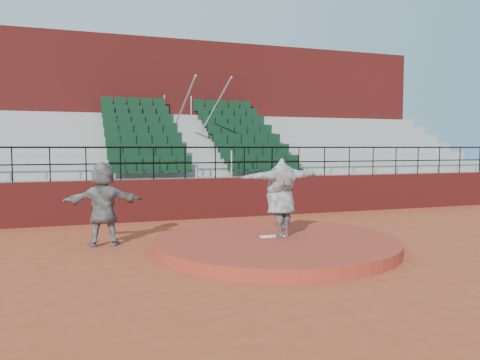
{
  "coord_description": "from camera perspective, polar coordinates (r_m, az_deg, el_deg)",
  "views": [
    {
      "loc": [
        -4.12,
        -9.65,
        2.3
      ],
      "look_at": [
        0.0,
        2.5,
        1.4
      ],
      "focal_mm": 35.0,
      "sensor_mm": 36.0,
      "label": 1
    }
  ],
  "objects": [
    {
      "name": "ground",
      "position": [
        10.74,
        4.33,
        -8.36
      ],
      "size": [
        90.0,
        90.0,
        0.0
      ],
      "primitive_type": "plane",
      "color": "#A64225",
      "rests_on": "ground"
    },
    {
      "name": "pitchers_mound",
      "position": [
        10.72,
        4.34,
        -7.71
      ],
      "size": [
        5.5,
        5.5,
        0.25
      ],
      "primitive_type": "cylinder",
      "color": "#A03523",
      "rests_on": "ground"
    },
    {
      "name": "pitching_rubber",
      "position": [
        10.83,
        4.03,
        -6.83
      ],
      "size": [
        0.6,
        0.15,
        0.03
      ],
      "primitive_type": "cube",
      "color": "white",
      "rests_on": "pitchers_mound"
    },
    {
      "name": "boundary_wall",
      "position": [
        15.31,
        -3.01,
        -2.18
      ],
      "size": [
        24.0,
        0.3,
        1.3
      ],
      "primitive_type": "cube",
      "color": "maroon",
      "rests_on": "ground"
    },
    {
      "name": "wall_railing",
      "position": [
        15.22,
        -3.03,
        2.99
      ],
      "size": [
        24.04,
        0.05,
        1.03
      ],
      "color": "black",
      "rests_on": "boundary_wall"
    },
    {
      "name": "seating_deck",
      "position": [
        18.78,
        -6.04,
        1.34
      ],
      "size": [
        24.0,
        5.97,
        4.63
      ],
      "color": "gray",
      "rests_on": "ground"
    },
    {
      "name": "press_box_facade",
      "position": [
        22.66,
        -8.29,
        7.13
      ],
      "size": [
        24.0,
        3.0,
        7.1
      ],
      "primitive_type": "cube",
      "color": "maroon",
      "rests_on": "ground"
    },
    {
      "name": "pitcher",
      "position": [
        10.71,
        4.99,
        -2.16
      ],
      "size": [
        2.29,
        1.02,
        1.8
      ],
      "primitive_type": "imported",
      "rotation": [
        0.0,
        0.0,
        3.33
      ],
      "color": "black",
      "rests_on": "pitchers_mound"
    },
    {
      "name": "fielder",
      "position": [
        11.38,
        -16.33,
        -2.78
      ],
      "size": [
        1.84,
        0.63,
        1.97
      ],
      "primitive_type": "imported",
      "rotation": [
        0.0,
        0.0,
        3.11
      ],
      "color": "black",
      "rests_on": "ground"
    }
  ]
}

